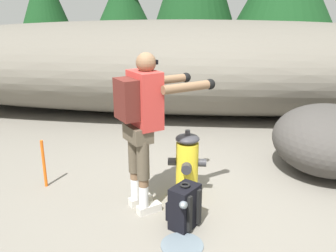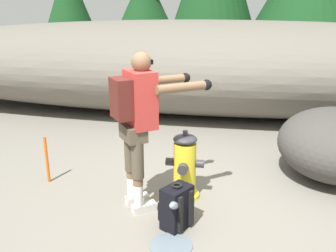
{
  "view_description": "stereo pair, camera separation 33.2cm",
  "coord_description": "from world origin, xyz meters",
  "px_view_note": "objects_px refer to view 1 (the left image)",
  "views": [
    {
      "loc": [
        0.19,
        -3.55,
        2.09
      ],
      "look_at": [
        -0.19,
        0.54,
        0.75
      ],
      "focal_mm": 38.62,
      "sensor_mm": 36.0,
      "label": 1
    },
    {
      "loc": [
        0.52,
        -3.5,
        2.09
      ],
      "look_at": [
        -0.19,
        0.54,
        0.75
      ],
      "focal_mm": 38.62,
      "sensor_mm": 36.0,
      "label": 2
    }
  ],
  "objects_px": {
    "spare_backpack": "(184,207)",
    "survey_stake": "(44,164)",
    "fire_hydrant": "(187,166)",
    "utility_worker": "(144,114)",
    "boulder_large": "(329,139)"
  },
  "relations": [
    {
      "from": "spare_backpack",
      "to": "survey_stake",
      "type": "bearing_deg",
      "value": 9.96
    },
    {
      "from": "fire_hydrant",
      "to": "spare_backpack",
      "type": "relative_size",
      "value": 1.71
    },
    {
      "from": "fire_hydrant",
      "to": "survey_stake",
      "type": "relative_size",
      "value": 1.34
    },
    {
      "from": "fire_hydrant",
      "to": "utility_worker",
      "type": "xyz_separation_m",
      "value": [
        -0.43,
        -0.31,
        0.7
      ]
    },
    {
      "from": "fire_hydrant",
      "to": "spare_backpack",
      "type": "bearing_deg",
      "value": -89.97
    },
    {
      "from": "utility_worker",
      "to": "boulder_large",
      "type": "height_order",
      "value": "utility_worker"
    },
    {
      "from": "spare_backpack",
      "to": "utility_worker",
      "type": "bearing_deg",
      "value": -4.24
    },
    {
      "from": "boulder_large",
      "to": "utility_worker",
      "type": "bearing_deg",
      "value": -152.49
    },
    {
      "from": "survey_stake",
      "to": "spare_backpack",
      "type": "bearing_deg",
      "value": -22.05
    },
    {
      "from": "utility_worker",
      "to": "survey_stake",
      "type": "height_order",
      "value": "utility_worker"
    },
    {
      "from": "boulder_large",
      "to": "spare_backpack",
      "type": "bearing_deg",
      "value": -140.83
    },
    {
      "from": "utility_worker",
      "to": "fire_hydrant",
      "type": "bearing_deg",
      "value": -0.31
    },
    {
      "from": "utility_worker",
      "to": "boulder_large",
      "type": "bearing_deg",
      "value": -8.98
    },
    {
      "from": "fire_hydrant",
      "to": "survey_stake",
      "type": "xyz_separation_m",
      "value": [
        -1.73,
        0.07,
        -0.07
      ]
    },
    {
      "from": "spare_backpack",
      "to": "survey_stake",
      "type": "relative_size",
      "value": 0.78
    }
  ]
}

